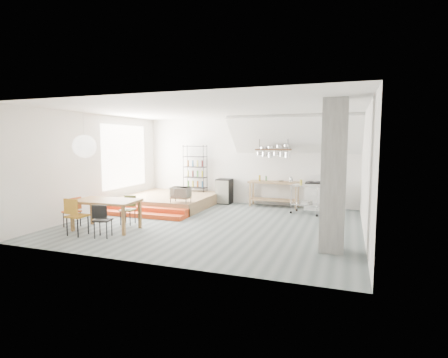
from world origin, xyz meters
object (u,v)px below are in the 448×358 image
at_px(dining_table, 106,203).
at_px(mini_fridge, 224,191).
at_px(rolling_cart, 307,195).
at_px(stove, 314,195).

bearing_deg(dining_table, mini_fridge, 68.03).
xyz_separation_m(rolling_cart, mini_fridge, (-3.16, 0.95, -0.14)).
bearing_deg(rolling_cart, stove, 96.50).
bearing_deg(rolling_cart, mini_fridge, 178.94).
relative_size(stove, mini_fridge, 1.27).
xyz_separation_m(dining_table, mini_fridge, (1.60, 4.79, -0.25)).
distance_m(dining_table, mini_fridge, 5.06).
bearing_deg(stove, dining_table, -135.89).
height_order(dining_table, rolling_cart, rolling_cart).
bearing_deg(stove, mini_fridge, 179.24).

